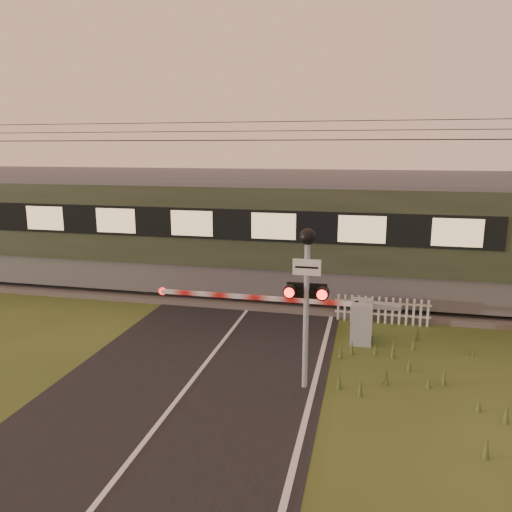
# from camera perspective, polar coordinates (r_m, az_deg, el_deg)

# --- Properties ---
(ground) EXTENTS (160.00, 160.00, 0.00)m
(ground) POSITION_cam_1_polar(r_m,az_deg,el_deg) (12.20, -6.68, -13.28)
(ground) COLOR #384A1C
(ground) RESTS_ON ground
(road) EXTENTS (6.00, 140.00, 0.03)m
(road) POSITION_cam_1_polar(r_m,az_deg,el_deg) (12.00, -6.98, -13.71)
(road) COLOR black
(road) RESTS_ON ground
(track_bed) EXTENTS (140.00, 3.40, 0.39)m
(track_bed) POSITION_cam_1_polar(r_m,az_deg,el_deg) (18.03, 0.27, -4.45)
(track_bed) COLOR #47423D
(track_bed) RESTS_ON ground
(overhead_wires) EXTENTS (120.00, 0.62, 0.62)m
(overhead_wires) POSITION_cam_1_polar(r_m,az_deg,el_deg) (17.27, 0.29, 13.85)
(overhead_wires) COLOR black
(overhead_wires) RESTS_ON ground
(boom_gate) EXTENTS (7.00, 0.88, 1.17)m
(boom_gate) POSITION_cam_1_polar(r_m,az_deg,el_deg) (14.11, 10.64, -7.01)
(boom_gate) COLOR gray
(boom_gate) RESTS_ON ground
(crossing_signal) EXTENTS (0.92, 0.36, 3.60)m
(crossing_signal) POSITION_cam_1_polar(r_m,az_deg,el_deg) (10.70, 5.82, -2.82)
(crossing_signal) COLOR gray
(crossing_signal) RESTS_ON ground
(picket_fence) EXTENTS (2.85, 0.07, 0.83)m
(picket_fence) POSITION_cam_1_polar(r_m,az_deg,el_deg) (15.71, 14.22, -6.02)
(picket_fence) COLOR silver
(picket_fence) RESTS_ON ground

